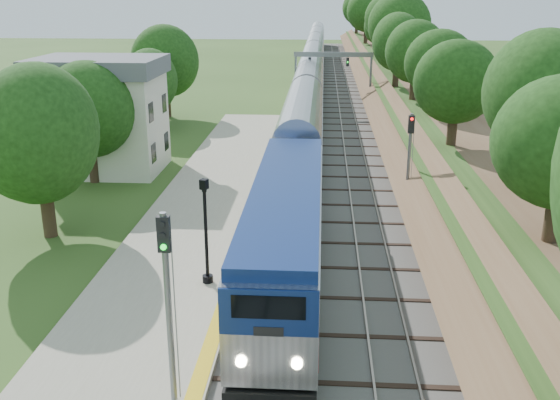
# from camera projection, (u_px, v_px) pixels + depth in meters

# --- Properties ---
(trackbed) EXTENTS (9.50, 170.00, 0.28)m
(trackbed) POSITION_uv_depth(u_px,v_px,m) (327.00, 102.00, 72.36)
(trackbed) COLOR #4C4944
(trackbed) RESTS_ON ground
(platform) EXTENTS (6.40, 68.00, 0.38)m
(platform) POSITION_uv_depth(u_px,v_px,m) (187.00, 246.00, 31.16)
(platform) COLOR gray
(platform) RESTS_ON ground
(yellow_stripe) EXTENTS (0.55, 68.00, 0.01)m
(yellow_stripe) POSITION_uv_depth(u_px,v_px,m) (243.00, 244.00, 30.91)
(yellow_stripe) COLOR gold
(yellow_stripe) RESTS_ON platform
(embankment) EXTENTS (10.64, 170.00, 11.70)m
(embankment) POSITION_uv_depth(u_px,v_px,m) (401.00, 86.00, 71.22)
(embankment) COLOR brown
(embankment) RESTS_ON ground
(station_building) EXTENTS (8.60, 6.60, 8.00)m
(station_building) POSITION_uv_depth(u_px,v_px,m) (102.00, 114.00, 43.73)
(station_building) COLOR white
(station_building) RESTS_ON ground
(signal_gantry) EXTENTS (8.40, 0.38, 6.20)m
(signal_gantry) POSITION_uv_depth(u_px,v_px,m) (333.00, 65.00, 66.08)
(signal_gantry) COLOR slate
(signal_gantry) RESTS_ON ground
(trees_behind_platform) EXTENTS (7.82, 53.32, 7.21)m
(trees_behind_platform) POSITION_uv_depth(u_px,v_px,m) (95.00, 138.00, 34.58)
(trees_behind_platform) COLOR #332316
(trees_behind_platform) RESTS_ON ground
(train) EXTENTS (2.96, 139.11, 4.36)m
(train) POSITION_uv_depth(u_px,v_px,m) (312.00, 71.00, 83.13)
(train) COLOR black
(train) RESTS_ON trackbed
(lamppost_far) EXTENTS (0.46, 0.46, 4.62)m
(lamppost_far) POSITION_uv_depth(u_px,v_px,m) (206.00, 238.00, 26.19)
(lamppost_far) COLOR black
(lamppost_far) RESTS_ON platform
(signal_platform) EXTENTS (0.36, 0.28, 6.12)m
(signal_platform) POSITION_uv_depth(u_px,v_px,m) (167.00, 290.00, 17.86)
(signal_platform) COLOR slate
(signal_platform) RESTS_ON platform
(signal_farside) EXTENTS (0.33, 0.26, 5.98)m
(signal_farside) POSITION_uv_depth(u_px,v_px,m) (409.00, 156.00, 33.88)
(signal_farside) COLOR slate
(signal_farside) RESTS_ON ground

